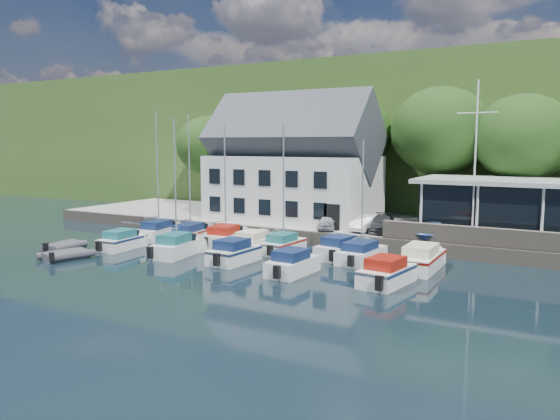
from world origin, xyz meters
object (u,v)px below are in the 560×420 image
Objects in this scene: car_blue at (433,229)px; boat_r2_2 at (234,251)px; boat_r2_4 at (387,271)px; boat_r1_1 at (190,185)px; boat_r1_3 at (253,240)px; club_pavilion at (514,208)px; boat_r2_0 at (122,239)px; dinghy_0 at (64,245)px; car_white at (367,223)px; boat_r1_5 at (340,247)px; boat_r1_4 at (283,192)px; boat_r2_1 at (175,186)px; harbor_building at (293,169)px; car_silver at (327,222)px; boat_r1_6 at (362,196)px; boat_r2_3 at (293,262)px; boat_r1_0 at (158,182)px; boat_r1_2 at (225,182)px; dinghy_1 at (66,254)px; boat_r1_7 at (422,257)px; car_dgrey at (382,223)px.

boat_r2_2 is (-10.19, -10.04, -0.83)m from car_blue.
car_blue is at bearing 98.44° from boat_r2_4.
car_blue is 0.66× the size of boat_r2_4.
boat_r1_3 is at bearing -11.55° from boat_r1_1.
boat_r2_0 is (-24.78, -13.15, -2.35)m from club_pavilion.
boat_r2_0 is 4.07m from dinghy_0.
car_white is 0.69× the size of boat_r2_4.
boat_r2_0 is (-15.01, -4.87, -0.05)m from boat_r1_5.
boat_r2_2 reaches higher than boat_r1_3.
boat_r1_1 is at bearing 175.90° from boat_r1_3.
boat_r1_4 reaches higher than boat_r1_3.
boat_r2_1 reaches higher than boat_r2_2.
boat_r1_1 is 7.06m from boat_r1_3.
car_silver is at bearing -37.69° from harbor_building.
car_blue is 14.33m from boat_r2_2.
boat_r1_1 is (-9.33, -5.04, 2.87)m from car_silver.
boat_r1_6 is 6.61m from boat_r2_3.
boat_r1_0 is 1.70× the size of boat_r2_0.
club_pavilion is at bearing 12.66° from boat_r1_1.
boat_r1_0 reaches higher than car_white.
boat_r2_4 is at bearing -78.50° from car_blue.
boat_r1_2 is 4.75m from boat_r2_1.
harbor_building reaches higher than boat_r2_1.
boat_r1_0 is at bearing -160.77° from club_pavilion.
boat_r2_4 is (8.14, -10.08, -0.76)m from car_silver.
boat_r2_1 is (-11.64, -4.35, 0.51)m from boat_r1_6.
boat_r1_1 reaches higher than dinghy_1.
boat_r2_0 is at bearing -116.42° from harbor_building.
boat_r1_7 is (5.67, -0.71, 0.03)m from boat_r1_5.
boat_r1_3 is 6.53m from boat_r1_5.
boat_r2_3 is (-2.31, -5.10, -3.51)m from boat_r1_6.
boat_r1_5 is 3.94m from boat_r1_6.
boat_r1_1 is (-13.42, -6.04, 2.78)m from car_dgrey.
car_silver is 0.59× the size of boat_r2_4.
car_silver is 13.72m from boat_r1_0.
boat_r2_1 reaches higher than boat_r1_2.
boat_r1_0 is 9.76m from dinghy_1.
boat_r1_6 is at bearing 11.78° from boat_r2_1.
car_dgrey is (9.15, -2.91, -3.73)m from harbor_building.
car_blue reaches higher than boat_r2_3.
car_blue is 26.37m from dinghy_0.
boat_r2_1 is at bearing -175.97° from boat_r2_2.
boat_r2_1 is at bearing -148.15° from car_dgrey.
boat_r1_0 is 1.31× the size of boat_r1_7.
boat_r2_1 reaches higher than car_dgrey.
boat_r2_3 is (-10.36, -13.91, -2.30)m from club_pavilion.
boat_r2_3 is 15.50m from dinghy_1.
boat_r1_0 is 21.26m from boat_r2_4.
car_silver is 0.37× the size of boat_r1_4.
boat_r1_1 reaches higher than club_pavilion.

